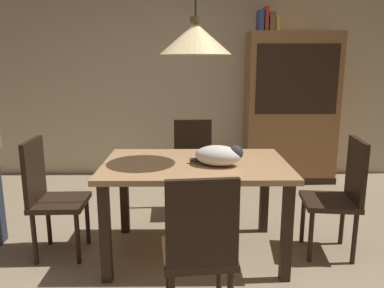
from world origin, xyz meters
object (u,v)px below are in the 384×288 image
Objects in this scene: cat_sleeping at (220,155)px; book_yellow_short at (277,24)px; chair_left_side at (49,193)px; book_red_tall at (265,19)px; chair_right_side at (341,192)px; hutch_bookcase at (290,111)px; book_brown_thick at (271,22)px; pendant_lamp at (196,38)px; chair_far_back at (193,162)px; book_blue_wide at (260,21)px; dining_table at (195,175)px; chair_near_front at (199,246)px.

cat_sleeping is 2.44m from book_yellow_short.
chair_left_side is 3.14m from book_red_tall.
chair_right_side is 0.50× the size of hutch_bookcase.
pendant_lamp is at bearing -115.93° from book_brown_thick.
chair_left_side reaches higher than cat_sleeping.
chair_left_side is 1.00× the size of chair_far_back.
cat_sleeping is at bearing -117.62° from hutch_bookcase.
cat_sleeping is at bearing -175.31° from chair_right_side.
book_brown_thick is (0.13, 0.00, -0.01)m from book_blue_wide.
pendant_lamp is 2.15m from book_brown_thick.
book_brown_thick is at bearing 69.34° from cat_sleeping.
pendant_lamp is at bearing -112.71° from book_blue_wide.
dining_table is 2.52m from book_yellow_short.
dining_table is 5.83× the size of book_blue_wide.
chair_far_back is 1.03m from cat_sleeping.
hutch_bookcase is (1.22, 2.79, 0.38)m from chair_near_front.
chair_right_side is at bearing -38.07° from chair_far_back.
book_red_tall is (0.69, 2.00, 1.16)m from cat_sleeping.
hutch_bookcase reaches higher than cat_sleeping.
chair_left_side is at bearing 179.85° from chair_right_side.
book_blue_wide is at bearing 52.19° from chair_far_back.
book_yellow_short is (0.20, 0.00, -0.03)m from book_blue_wide.
book_blue_wide is 0.13m from book_brown_thick.
book_red_tall is at bearing 43.91° from chair_left_side.
book_yellow_short is at bearing 42.03° from chair_left_side.
book_blue_wide is at bearing 180.00° from book_red_tall.
book_yellow_short reaches higher than chair_right_side.
chair_right_side is 2.40m from book_yellow_short.
book_blue_wide is at bearing 72.66° from cat_sleeping.
chair_far_back is 4.65× the size of book_yellow_short.
chair_right_side is 1.96m from hutch_bookcase.
book_brown_thick is at bearing 179.71° from hutch_bookcase.
chair_near_front is 2.32× the size of cat_sleeping.
dining_table is 1.51× the size of chair_far_back.
chair_near_front is 1.45m from pendant_lamp.
cat_sleeping is (0.18, -0.96, 0.32)m from chair_far_back.
cat_sleeping is 1.67× the size of book_blue_wide.
book_blue_wide is at bearing 44.83° from chair_left_side.
cat_sleeping is 2.00× the size of book_yellow_short.
pendant_lamp is (-0.18, 0.09, 0.84)m from cat_sleeping.
book_yellow_short reaches higher than chair_left_side.
book_red_tall reaches higher than book_brown_thick.
hutch_bookcase is at bearing 39.19° from chair_left_side.
chair_right_side is 2.26m from chair_left_side.
pendant_lamp reaches higher than hutch_bookcase.
book_red_tall is (-0.36, 0.00, 1.10)m from hutch_bookcase.
cat_sleeping is 1.43× the size of book_red_tall.
book_yellow_short is (1.00, 1.92, 0.28)m from pendant_lamp.
pendant_lamp is 4.64× the size of book_red_tall.
chair_left_side is 0.72× the size of pendant_lamp.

